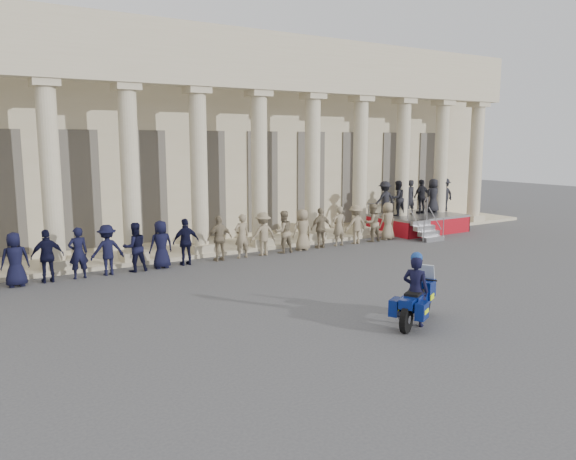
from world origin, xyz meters
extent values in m
plane|color=#444447|center=(0.00, 0.00, 0.00)|extent=(90.00, 90.00, 0.00)
cube|color=#C0B290|center=(0.00, 15.00, 4.50)|extent=(40.00, 10.00, 9.00)
cube|color=#C0B290|center=(0.00, 8.80, 0.07)|extent=(40.00, 2.60, 0.15)
cube|color=#C0B290|center=(0.00, 8.00, 6.79)|extent=(35.80, 1.00, 1.00)
cube|color=#C0B290|center=(0.00, 8.00, 7.89)|extent=(35.80, 1.00, 1.20)
cube|color=#C0B290|center=(-3.90, 8.00, 0.30)|extent=(0.90, 0.90, 0.30)
cylinder|color=#C0B290|center=(-3.90, 8.00, 3.25)|extent=(0.64, 0.64, 5.60)
cube|color=#C0B290|center=(-3.90, 8.00, 6.17)|extent=(0.85, 0.85, 0.24)
cube|color=#C0B290|center=(-1.30, 8.00, 0.30)|extent=(0.90, 0.90, 0.30)
cylinder|color=#C0B290|center=(-1.30, 8.00, 3.25)|extent=(0.64, 0.64, 5.60)
cube|color=#C0B290|center=(-1.30, 8.00, 6.17)|extent=(0.85, 0.85, 0.24)
cube|color=#C0B290|center=(1.30, 8.00, 0.30)|extent=(0.90, 0.90, 0.30)
cylinder|color=#C0B290|center=(1.30, 8.00, 3.25)|extent=(0.64, 0.64, 5.60)
cube|color=#C0B290|center=(1.30, 8.00, 6.17)|extent=(0.85, 0.85, 0.24)
cube|color=#C0B290|center=(3.90, 8.00, 0.30)|extent=(0.90, 0.90, 0.30)
cylinder|color=#C0B290|center=(3.90, 8.00, 3.25)|extent=(0.64, 0.64, 5.60)
cube|color=#C0B290|center=(3.90, 8.00, 6.17)|extent=(0.85, 0.85, 0.24)
cube|color=#C0B290|center=(6.50, 8.00, 0.30)|extent=(0.90, 0.90, 0.30)
cylinder|color=#C0B290|center=(6.50, 8.00, 3.25)|extent=(0.64, 0.64, 5.60)
cube|color=#C0B290|center=(6.50, 8.00, 6.17)|extent=(0.85, 0.85, 0.24)
cube|color=#C0B290|center=(9.10, 8.00, 0.30)|extent=(0.90, 0.90, 0.30)
cylinder|color=#C0B290|center=(9.10, 8.00, 3.25)|extent=(0.64, 0.64, 5.60)
cube|color=#C0B290|center=(9.10, 8.00, 6.17)|extent=(0.85, 0.85, 0.24)
cube|color=#C0B290|center=(11.70, 8.00, 0.30)|extent=(0.90, 0.90, 0.30)
cylinder|color=#C0B290|center=(11.70, 8.00, 3.25)|extent=(0.64, 0.64, 5.60)
cube|color=#C0B290|center=(11.70, 8.00, 6.17)|extent=(0.85, 0.85, 0.24)
cube|color=#C0B290|center=(14.30, 8.00, 0.30)|extent=(0.90, 0.90, 0.30)
cylinder|color=#C0B290|center=(14.30, 8.00, 3.25)|extent=(0.64, 0.64, 5.60)
cube|color=#C0B290|center=(14.30, 8.00, 6.17)|extent=(0.85, 0.85, 0.24)
cube|color=#C0B290|center=(16.90, 8.00, 0.30)|extent=(0.90, 0.90, 0.30)
cylinder|color=#C0B290|center=(16.90, 8.00, 3.25)|extent=(0.64, 0.64, 5.60)
cube|color=#C0B290|center=(16.90, 8.00, 6.17)|extent=(0.85, 0.85, 0.24)
cube|color=black|center=(-5.20, 10.02, 2.55)|extent=(1.30, 0.12, 4.20)
cube|color=black|center=(-2.60, 10.02, 2.55)|extent=(1.30, 0.12, 4.20)
cube|color=black|center=(0.00, 10.02, 2.55)|extent=(1.30, 0.12, 4.20)
cube|color=black|center=(2.60, 10.02, 2.55)|extent=(1.30, 0.12, 4.20)
cube|color=black|center=(5.20, 10.02, 2.55)|extent=(1.30, 0.12, 4.20)
cube|color=black|center=(7.80, 10.02, 2.55)|extent=(1.30, 0.12, 4.20)
cube|color=black|center=(10.40, 10.02, 2.55)|extent=(1.30, 0.12, 4.20)
cube|color=black|center=(13.00, 10.02, 2.55)|extent=(1.30, 0.12, 4.20)
cube|color=black|center=(15.60, 10.02, 2.55)|extent=(1.30, 0.12, 4.20)
imported|color=black|center=(-5.27, 6.75, 0.83)|extent=(0.81, 0.53, 1.66)
imported|color=black|center=(-4.36, 6.75, 0.83)|extent=(0.97, 0.41, 1.66)
imported|color=black|center=(-3.45, 6.75, 0.83)|extent=(0.61, 0.40, 1.66)
imported|color=black|center=(-2.54, 6.75, 0.83)|extent=(1.07, 0.62, 1.66)
imported|color=black|center=(-1.63, 6.75, 0.83)|extent=(0.81, 0.63, 1.66)
imported|color=black|center=(-0.72, 6.75, 0.83)|extent=(0.81, 0.53, 1.66)
imported|color=black|center=(0.20, 6.75, 0.83)|extent=(0.97, 0.41, 1.66)
imported|color=gray|center=(1.51, 6.75, 0.83)|extent=(0.97, 0.41, 1.66)
imported|color=gray|center=(2.42, 6.75, 0.83)|extent=(0.61, 0.40, 1.66)
imported|color=gray|center=(3.33, 6.75, 0.83)|extent=(1.07, 0.62, 1.66)
imported|color=gray|center=(4.24, 6.75, 0.83)|extent=(0.81, 0.63, 1.66)
imported|color=gray|center=(5.15, 6.75, 0.83)|extent=(0.81, 0.53, 1.66)
imported|color=gray|center=(6.06, 6.75, 0.83)|extent=(0.97, 0.41, 1.66)
imported|color=gray|center=(6.97, 6.75, 0.83)|extent=(0.61, 0.40, 1.66)
imported|color=gray|center=(7.88, 6.75, 0.83)|extent=(1.07, 0.62, 1.66)
imported|color=gray|center=(8.79, 6.75, 0.83)|extent=(0.81, 0.63, 1.66)
imported|color=gray|center=(9.70, 6.75, 0.83)|extent=(0.81, 0.53, 1.66)
cube|color=gray|center=(12.55, 7.71, 0.77)|extent=(4.06, 2.90, 0.10)
cube|color=#A70D19|center=(12.55, 6.28, 0.36)|extent=(4.06, 0.04, 0.72)
cube|color=#A70D19|center=(10.54, 7.71, 0.36)|extent=(0.04, 2.90, 0.72)
cube|color=#A70D19|center=(14.56, 7.71, 0.36)|extent=(0.04, 2.90, 0.72)
cube|color=gray|center=(11.12, 5.36, 0.10)|extent=(1.10, 0.28, 0.21)
cube|color=gray|center=(11.12, 5.64, 0.31)|extent=(1.10, 0.28, 0.21)
cube|color=gray|center=(11.12, 5.92, 0.51)|extent=(1.10, 0.28, 0.21)
cube|color=gray|center=(11.12, 6.20, 0.72)|extent=(1.10, 0.28, 0.21)
cylinder|color=gray|center=(12.55, 9.11, 1.32)|extent=(4.06, 0.04, 0.04)
imported|color=black|center=(10.55, 7.91, 1.66)|extent=(1.08, 0.62, 1.67)
imported|color=black|center=(11.35, 7.91, 1.66)|extent=(0.81, 0.63, 1.67)
imported|color=black|center=(12.15, 7.91, 1.66)|extent=(0.61, 0.40, 1.67)
imported|color=black|center=(12.95, 7.91, 1.66)|extent=(0.98, 0.41, 1.67)
imported|color=black|center=(13.75, 7.91, 1.66)|extent=(0.81, 0.53, 1.67)
imported|color=black|center=(14.55, 7.91, 1.66)|extent=(1.08, 0.62, 1.67)
cylinder|color=black|center=(2.96, -1.94, 0.32)|extent=(0.63, 0.42, 0.64)
cylinder|color=black|center=(1.68, -2.61, 0.32)|extent=(0.63, 0.42, 0.64)
cube|color=navy|center=(2.36, -2.26, 0.60)|extent=(1.17, 0.88, 0.37)
cube|color=navy|center=(2.79, -2.03, 0.75)|extent=(0.70, 0.69, 0.44)
cube|color=silver|center=(2.79, -2.03, 0.53)|extent=(0.32, 0.36, 0.12)
cube|color=#B2BFCC|center=(2.94, -1.96, 1.08)|extent=(0.38, 0.49, 0.52)
cube|color=black|center=(2.19, -2.35, 0.79)|extent=(0.71, 0.58, 0.10)
cube|color=navy|center=(1.72, -2.59, 0.68)|extent=(0.45, 0.45, 0.21)
cube|color=navy|center=(1.95, -2.82, 0.53)|extent=(0.48, 0.39, 0.39)
cube|color=#DBFA0D|center=(1.95, -2.82, 0.53)|extent=(0.36, 0.34, 0.10)
cube|color=navy|center=(1.66, -2.27, 0.53)|extent=(0.48, 0.39, 0.39)
cube|color=#DBFA0D|center=(1.66, -2.27, 0.53)|extent=(0.36, 0.34, 0.10)
cylinder|color=silver|center=(1.83, -2.27, 0.29)|extent=(0.56, 0.35, 0.10)
cylinder|color=black|center=(2.79, -2.03, 0.99)|extent=(0.34, 0.62, 0.03)
imported|color=black|center=(2.23, -2.32, 0.85)|extent=(0.65, 0.74, 1.69)
sphere|color=navy|center=(2.23, -2.32, 1.64)|extent=(0.28, 0.28, 0.28)
camera|label=1|loc=(-7.25, -11.53, 4.36)|focal=35.00mm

